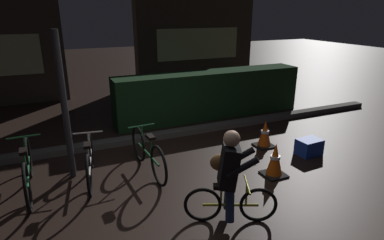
% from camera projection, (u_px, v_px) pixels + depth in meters
% --- Properties ---
extents(ground_plane, '(40.00, 40.00, 0.00)m').
position_uv_depth(ground_plane, '(196.00, 190.00, 4.87)').
color(ground_plane, black).
extents(sidewalk_curb, '(12.00, 0.24, 0.12)m').
position_uv_depth(sidewalk_curb, '(153.00, 136.00, 6.76)').
color(sidewalk_curb, '#56544F').
rests_on(sidewalk_curb, ground).
extents(hedge_row, '(4.80, 0.70, 1.15)m').
position_uv_depth(hedge_row, '(210.00, 94.00, 8.06)').
color(hedge_row, '#19381C').
rests_on(hedge_row, ground).
extents(storefront_right, '(4.49, 0.54, 4.15)m').
position_uv_depth(storefront_right, '(196.00, 24.00, 11.67)').
color(storefront_right, '#42382D').
rests_on(storefront_right, ground).
extents(street_post, '(0.10, 0.10, 2.32)m').
position_uv_depth(street_post, '(65.00, 108.00, 4.91)').
color(street_post, '#2D2D33').
rests_on(street_post, ground).
extents(parked_bike_left_mid, '(0.46, 1.72, 0.79)m').
position_uv_depth(parked_bike_left_mid, '(28.00, 170.00, 4.72)').
color(parked_bike_left_mid, black).
rests_on(parked_bike_left_mid, ground).
extents(parked_bike_center_left, '(0.46, 1.55, 0.72)m').
position_uv_depth(parked_bike_center_left, '(90.00, 161.00, 5.06)').
color(parked_bike_center_left, black).
rests_on(parked_bike_center_left, ground).
extents(parked_bike_center_right, '(0.46, 1.61, 0.74)m').
position_uv_depth(parked_bike_center_right, '(148.00, 153.00, 5.32)').
color(parked_bike_center_right, black).
rests_on(parked_bike_center_right, ground).
extents(traffic_cone_near, '(0.36, 0.36, 0.57)m').
position_uv_depth(traffic_cone_near, '(275.00, 160.00, 5.22)').
color(traffic_cone_near, black).
rests_on(traffic_cone_near, ground).
extents(traffic_cone_far, '(0.36, 0.36, 0.54)m').
position_uv_depth(traffic_cone_far, '(265.00, 134.00, 6.35)').
color(traffic_cone_far, black).
rests_on(traffic_cone_far, ground).
extents(blue_crate, '(0.46, 0.35, 0.30)m').
position_uv_depth(blue_crate, '(309.00, 147.00, 6.02)').
color(blue_crate, '#193DB7').
rests_on(blue_crate, ground).
extents(cyclist, '(1.10, 0.66, 1.25)m').
position_uv_depth(cyclist, '(229.00, 177.00, 3.97)').
color(cyclist, black).
rests_on(cyclist, ground).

